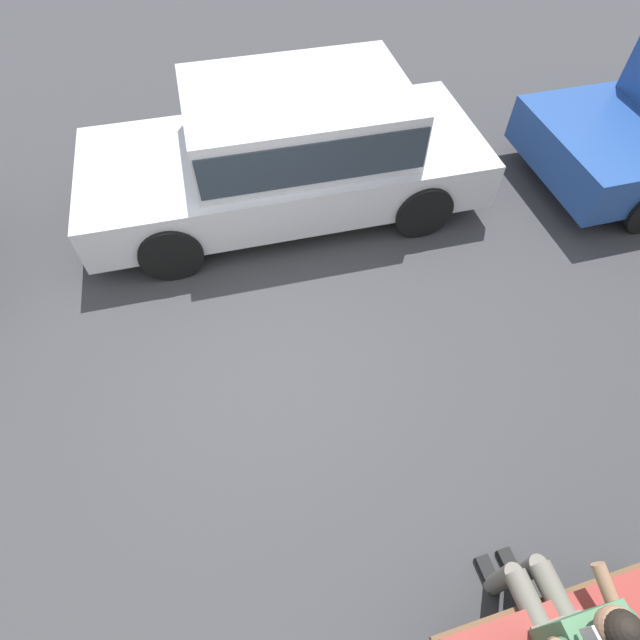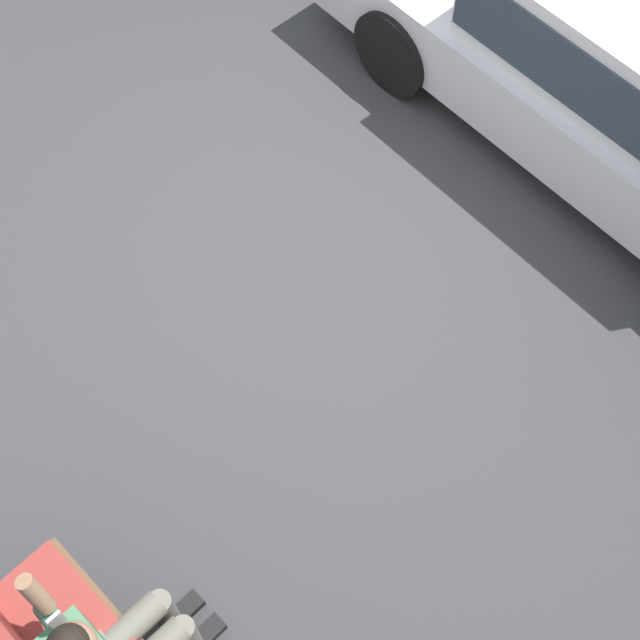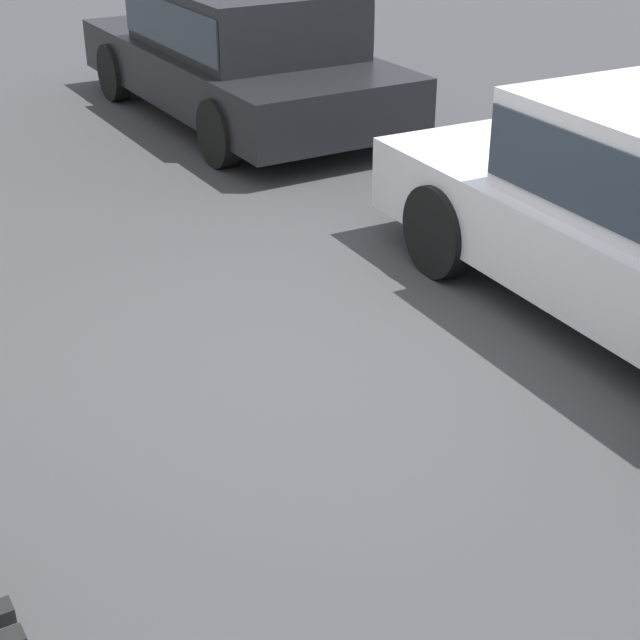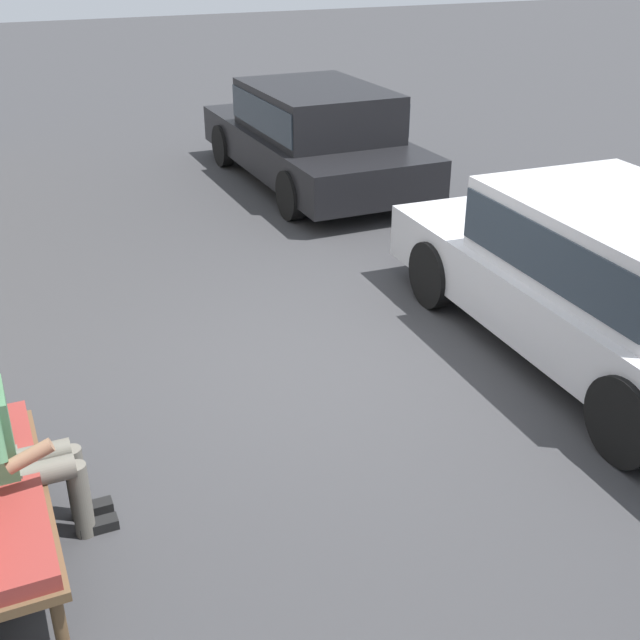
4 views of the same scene
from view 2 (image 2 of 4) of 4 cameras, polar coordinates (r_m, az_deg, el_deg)
The scene contains 1 object.
ground_plane at distance 6.58m, azimuth 1.03°, elevation 3.79°, with size 60.00×60.00×0.00m, color #38383A.
Camera 2 is at (-2.47, 2.60, 5.51)m, focal length 55.00 mm.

